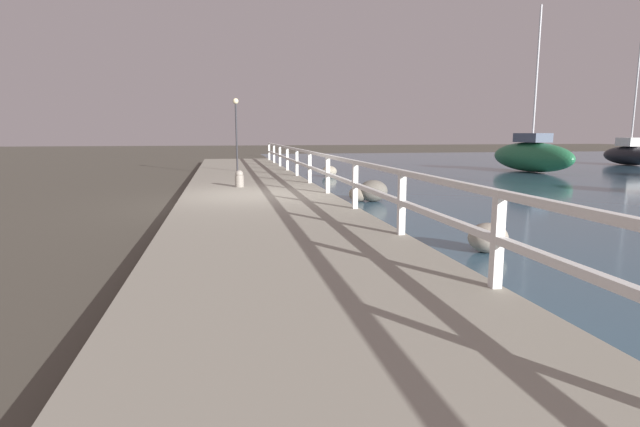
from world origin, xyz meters
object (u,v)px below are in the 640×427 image
at_px(mooring_bollard, 239,179).
at_px(dock_lamp, 236,120).
at_px(sailboat_green, 531,155).
at_px(sailboat_black, 630,154).

distance_m(mooring_bollard, dock_lamp, 6.45).
height_order(sailboat_green, sailboat_black, sailboat_green).
xyz_separation_m(sailboat_green, sailboat_black, (8.29, 3.33, -0.13)).
xyz_separation_m(mooring_bollard, sailboat_black, (21.66, 9.49, 0.15)).
height_order(mooring_bollard, sailboat_black, sailboat_black).
xyz_separation_m(dock_lamp, sailboat_black, (21.54, 3.30, -1.65)).
distance_m(mooring_bollard, sailboat_green, 14.73).
xyz_separation_m(mooring_bollard, dock_lamp, (0.13, 6.19, 1.80)).
relative_size(mooring_bollard, dock_lamp, 0.17).
bearing_deg(dock_lamp, sailboat_black, 8.71).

